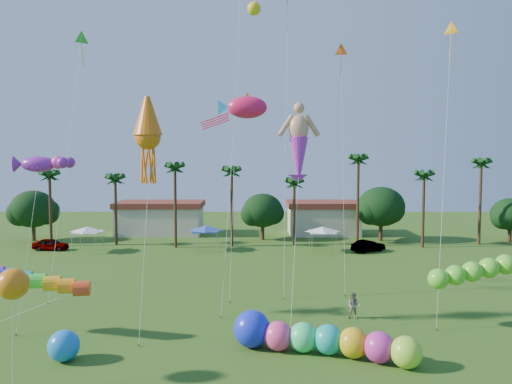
{
  "coord_description": "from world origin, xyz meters",
  "views": [
    {
      "loc": [
        -0.09,
        -22.91,
        11.3
      ],
      "look_at": [
        0.0,
        10.0,
        9.0
      ],
      "focal_mm": 35.0,
      "sensor_mm": 36.0,
      "label": 1
    }
  ],
  "objects_px": {
    "blue_ball": "(64,346)",
    "caterpillar_inflatable": "(316,339)",
    "car_b": "(368,246)",
    "spectator_b": "(354,306)",
    "car_a": "(51,244)"
  },
  "relations": [
    {
      "from": "car_a",
      "to": "blue_ball",
      "type": "relative_size",
      "value": 2.43
    },
    {
      "from": "car_a",
      "to": "car_b",
      "type": "relative_size",
      "value": 0.99
    },
    {
      "from": "car_b",
      "to": "caterpillar_inflatable",
      "type": "relative_size",
      "value": 0.41
    },
    {
      "from": "blue_ball",
      "to": "caterpillar_inflatable",
      "type": "bearing_deg",
      "value": 3.61
    },
    {
      "from": "car_a",
      "to": "car_b",
      "type": "xyz_separation_m",
      "value": [
        38.42,
        -1.12,
        -0.01
      ]
    },
    {
      "from": "spectator_b",
      "to": "blue_ball",
      "type": "xyz_separation_m",
      "value": [
        -17.52,
        -7.15,
        -0.07
      ]
    },
    {
      "from": "car_a",
      "to": "spectator_b",
      "type": "height_order",
      "value": "spectator_b"
    },
    {
      "from": "spectator_b",
      "to": "car_b",
      "type": "bearing_deg",
      "value": 91.41
    },
    {
      "from": "car_a",
      "to": "blue_ball",
      "type": "height_order",
      "value": "blue_ball"
    },
    {
      "from": "spectator_b",
      "to": "car_a",
      "type": "bearing_deg",
      "value": 157.18
    },
    {
      "from": "spectator_b",
      "to": "caterpillar_inflatable",
      "type": "distance_m",
      "value": 7.12
    },
    {
      "from": "spectator_b",
      "to": "blue_ball",
      "type": "height_order",
      "value": "spectator_b"
    },
    {
      "from": "car_b",
      "to": "caterpillar_inflatable",
      "type": "bearing_deg",
      "value": 130.9
    },
    {
      "from": "car_b",
      "to": "spectator_b",
      "type": "relative_size",
      "value": 2.29
    },
    {
      "from": "spectator_b",
      "to": "blue_ball",
      "type": "relative_size",
      "value": 1.08
    }
  ]
}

